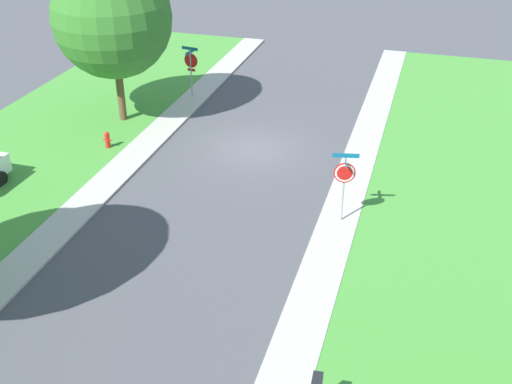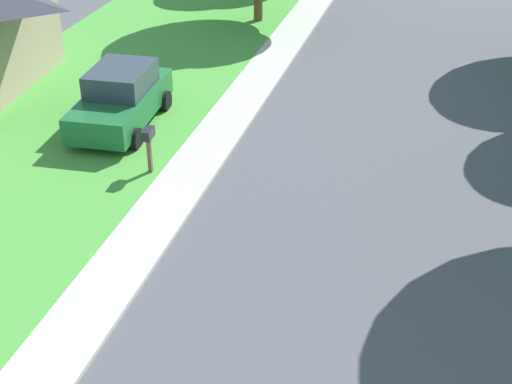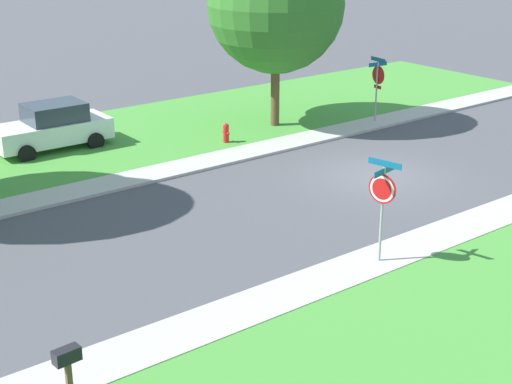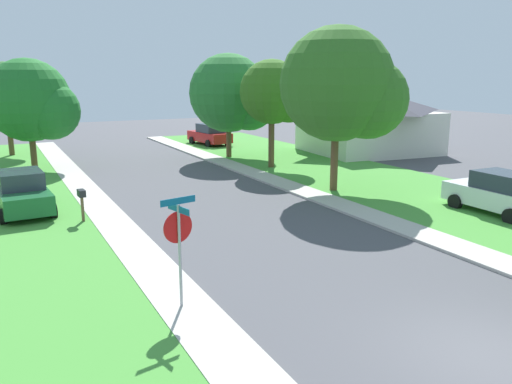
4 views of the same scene
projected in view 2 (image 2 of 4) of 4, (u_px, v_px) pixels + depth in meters
sidewalk_west at (161, 211)px, 17.97m from camera, size 1.40×56.00×0.10m
car_green_across_road at (121, 98)px, 21.76m from camera, size 2.25×4.41×1.76m
mailbox at (148, 140)px, 19.13m from camera, size 0.27×0.50×1.31m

